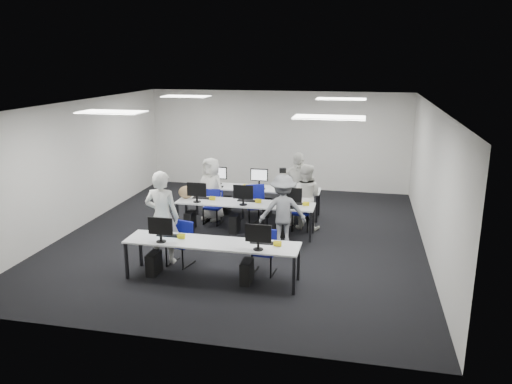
% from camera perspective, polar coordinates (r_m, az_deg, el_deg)
% --- Properties ---
extents(room, '(9.00, 9.02, 3.00)m').
position_cam_1_polar(room, '(11.10, -1.52, 2.31)').
color(room, black).
rests_on(room, ground).
extents(ceiling_panels, '(5.20, 4.60, 0.02)m').
position_cam_1_polar(ceiling_panels, '(10.87, -1.57, 9.96)').
color(ceiling_panels, white).
rests_on(ceiling_panels, room).
extents(desk_front, '(3.20, 0.70, 0.73)m').
position_cam_1_polar(desk_front, '(9.12, -5.08, -6.01)').
color(desk_front, silver).
rests_on(desk_front, ground).
extents(desk_mid, '(3.20, 0.70, 0.73)m').
position_cam_1_polar(desk_mid, '(11.49, -1.25, -1.47)').
color(desk_mid, silver).
rests_on(desk_mid, ground).
extents(desk_back, '(3.20, 0.70, 0.73)m').
position_cam_1_polar(desk_back, '(12.81, 0.20, 0.28)').
color(desk_back, silver).
rests_on(desk_back, ground).
extents(equipment_front, '(2.51, 0.41, 1.19)m').
position_cam_1_polar(equipment_front, '(9.28, -6.21, -7.80)').
color(equipment_front, '#0D6CB5').
rests_on(equipment_front, desk_front).
extents(equipment_mid, '(2.91, 0.41, 1.19)m').
position_cam_1_polar(equipment_mid, '(11.62, -2.19, -2.96)').
color(equipment_mid, white).
rests_on(equipment_mid, desk_mid).
extents(equipment_back, '(2.91, 0.41, 1.19)m').
position_cam_1_polar(equipment_back, '(12.87, 1.05, -1.14)').
color(equipment_back, white).
rests_on(equipment_back, desk_back).
extents(chair_0, '(0.51, 0.54, 0.85)m').
position_cam_1_polar(chair_0, '(10.00, -8.60, -6.73)').
color(chair_0, navy).
rests_on(chair_0, ground).
extents(chair_1, '(0.43, 0.47, 0.82)m').
position_cam_1_polar(chair_1, '(9.52, 0.97, -7.75)').
color(chair_1, navy).
rests_on(chair_1, ground).
extents(chair_2, '(0.44, 0.47, 0.81)m').
position_cam_1_polar(chair_2, '(12.33, -4.89, -2.42)').
color(chair_2, navy).
rests_on(chair_2, ground).
extents(chair_3, '(0.64, 0.66, 0.98)m').
position_cam_1_polar(chair_3, '(12.11, 0.05, -2.44)').
color(chair_3, navy).
rests_on(chair_3, ground).
extents(chair_4, '(0.40, 0.44, 0.82)m').
position_cam_1_polar(chair_4, '(11.90, 5.17, -3.06)').
color(chair_4, navy).
rests_on(chair_4, ground).
extents(chair_5, '(0.46, 0.50, 0.84)m').
position_cam_1_polar(chair_5, '(12.58, -4.79, -2.02)').
color(chair_5, navy).
rests_on(chair_5, ground).
extents(chair_6, '(0.56, 0.59, 0.97)m').
position_cam_1_polar(chair_6, '(12.34, -1.07, -2.11)').
color(chair_6, navy).
rests_on(chair_6, ground).
extents(chair_7, '(0.51, 0.55, 0.91)m').
position_cam_1_polar(chair_7, '(12.19, 4.21, -2.46)').
color(chair_7, navy).
rests_on(chair_7, ground).
extents(handbag, '(0.42, 0.33, 0.30)m').
position_cam_1_polar(handbag, '(11.92, -7.97, -0.01)').
color(handbag, '#8A6547').
rests_on(handbag, desk_mid).
extents(student_0, '(0.69, 0.46, 1.87)m').
position_cam_1_polar(student_0, '(9.96, -10.67, -2.84)').
color(student_0, beige).
rests_on(student_0, ground).
extents(student_1, '(0.82, 0.66, 1.57)m').
position_cam_1_polar(student_1, '(11.83, 5.62, -0.52)').
color(student_1, beige).
rests_on(student_1, ground).
extents(student_2, '(0.91, 0.77, 1.58)m').
position_cam_1_polar(student_2, '(12.49, -5.13, 0.35)').
color(student_2, beige).
rests_on(student_2, ground).
extents(student_3, '(1.08, 0.51, 1.79)m').
position_cam_1_polar(student_3, '(12.11, 4.72, 0.40)').
color(student_3, beige).
rests_on(student_3, ground).
extents(photographer, '(1.13, 0.81, 1.57)m').
position_cam_1_polar(photographer, '(10.72, 3.08, -2.12)').
color(photographer, gray).
rests_on(photographer, ground).
extents(dslr_camera, '(0.18, 0.21, 0.10)m').
position_cam_1_polar(dslr_camera, '(10.67, 3.07, 2.47)').
color(dslr_camera, black).
rests_on(dslr_camera, photographer).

